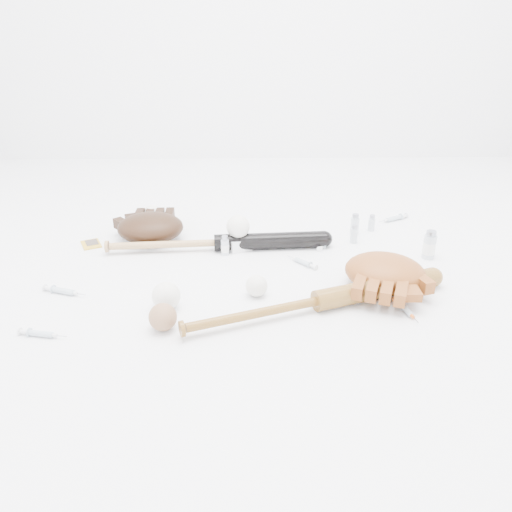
{
  "coord_description": "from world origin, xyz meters",
  "views": [
    {
      "loc": [
        -0.07,
        -1.44,
        0.73
      ],
      "look_at": [
        -0.04,
        -0.01,
        0.06
      ],
      "focal_mm": 35.0,
      "sensor_mm": 36.0,
      "label": 1
    }
  ],
  "objects_px": {
    "bat_wood": "(318,301)",
    "pedestal": "(238,243)",
    "glove_dark": "(150,227)",
    "bat_dark": "(217,243)"
  },
  "relations": [
    {
      "from": "bat_wood",
      "to": "pedestal",
      "type": "relative_size",
      "value": 10.83
    },
    {
      "from": "bat_wood",
      "to": "glove_dark",
      "type": "distance_m",
      "value": 0.75
    },
    {
      "from": "glove_dark",
      "to": "pedestal",
      "type": "height_order",
      "value": "glove_dark"
    },
    {
      "from": "bat_wood",
      "to": "pedestal",
      "type": "bearing_deg",
      "value": 97.85
    },
    {
      "from": "bat_dark",
      "to": "pedestal",
      "type": "distance_m",
      "value": 0.08
    },
    {
      "from": "glove_dark",
      "to": "bat_dark",
      "type": "bearing_deg",
      "value": -24.12
    },
    {
      "from": "glove_dark",
      "to": "bat_wood",
      "type": "bearing_deg",
      "value": -45.26
    },
    {
      "from": "bat_wood",
      "to": "bat_dark",
      "type": "bearing_deg",
      "value": 106.18
    },
    {
      "from": "bat_wood",
      "to": "glove_dark",
      "type": "bearing_deg",
      "value": 117.03
    },
    {
      "from": "bat_dark",
      "to": "pedestal",
      "type": "bearing_deg",
      "value": 8.21
    }
  ]
}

